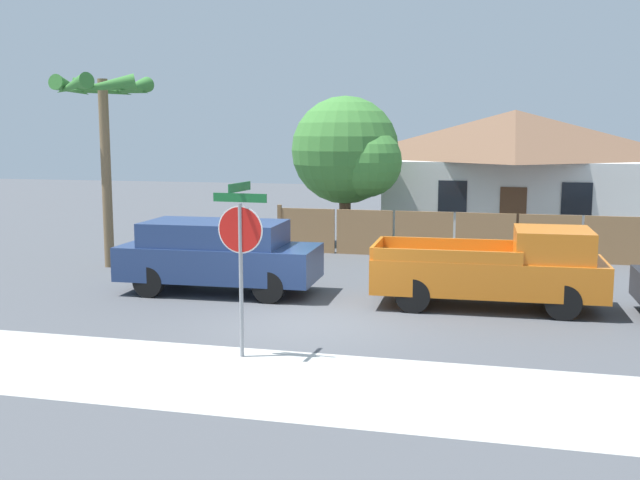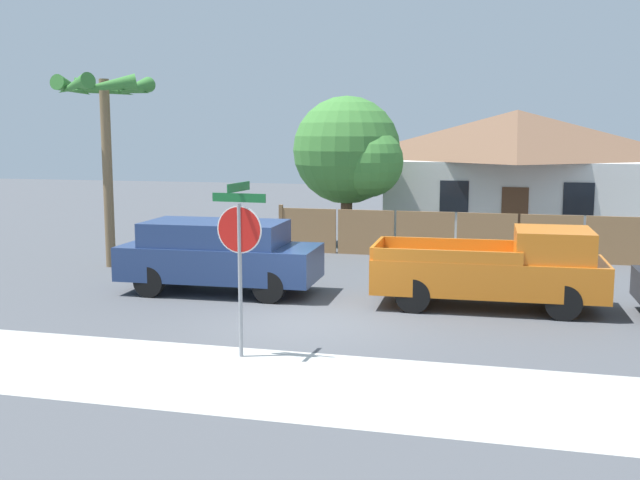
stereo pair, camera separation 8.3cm
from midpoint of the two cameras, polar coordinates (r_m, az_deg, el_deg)
The scene contains 9 objects.
ground_plane at distance 15.41m, azimuth -0.75°, elevation -6.36°, with size 80.00×80.00×0.00m, color #4C4F54.
sidewalk_strip at distance 12.11m, azimuth -5.25°, elevation -10.48°, with size 36.00×3.20×0.01m.
wooden_fence at distance 23.44m, azimuth 12.68°, elevation 0.27°, with size 13.29×0.12×1.53m.
house at distance 30.30m, azimuth 14.76°, elevation 5.26°, with size 9.97×7.93×4.73m.
oak_tree at distance 25.54m, azimuth 2.49°, elevation 6.65°, with size 3.84×3.66×5.10m.
palm_tree at distance 22.30m, azimuth -15.98°, elevation 9.98°, with size 2.69×2.90×5.46m.
red_suv at distance 18.29m, azimuth -7.57°, elevation -1.05°, with size 4.82×2.09×1.74m.
orange_pickup at distance 17.02m, azimuth 13.58°, elevation -2.18°, with size 5.08×2.09×1.80m.
stop_sign at distance 12.82m, azimuth -5.97°, elevation 0.01°, with size 0.97×0.88×3.04m.
Camera 2 is at (3.92, -14.39, 3.88)m, focal length 42.00 mm.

